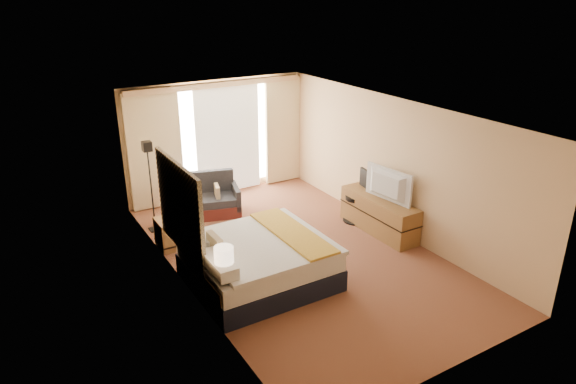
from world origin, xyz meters
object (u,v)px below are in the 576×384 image
floor_lamp (149,169)px  media_dresser (379,214)px  television (385,186)px  lamp_left (224,256)px  bed (258,261)px  desk_chair (359,199)px  nightstand_right (170,233)px  lamp_right (170,199)px  nightstand_left (228,299)px  loveseat (205,201)px

floor_lamp → media_dresser: bearing=-31.7°
television → lamp_left: bearing=96.8°
lamp_left → bed: bearing=35.4°
desk_chair → television: bearing=-82.7°
nightstand_right → bed: bearing=-67.0°
floor_lamp → desk_chair: 4.16m
media_dresser → lamp_right: bearing=158.9°
lamp_left → television: 3.78m
bed → lamp_right: (-0.77, 1.87, 0.59)m
nightstand_left → nightstand_right: same height
loveseat → television: bearing=-30.5°
lamp_left → television: (3.68, 0.89, 0.02)m
floor_lamp → lamp_left: (0.00, -3.35, -0.28)m
floor_lamp → lamp_left: size_ratio=3.13×
nightstand_left → media_dresser: (3.70, 1.05, 0.07)m
bed → lamp_left: size_ratio=3.66×
nightstand_left → desk_chair: size_ratio=0.51×
nightstand_right → television: television is taller
loveseat → lamp_right: 1.67m
bed → desk_chair: bearing=20.1°
floor_lamp → lamp_right: size_ratio=3.36×
lamp_right → lamp_left: bearing=-91.5°
desk_chair → lamp_left: 4.08m
nightstand_left → lamp_left: lamp_left is taller
loveseat → lamp_right: lamp_right is taller
nightstand_right → floor_lamp: floor_lamp is taller
media_dresser → television: television is taller
media_dresser → bed: 2.93m
nightstand_left → television: 3.83m
television → nightstand_left: bearing=96.9°
desk_chair → lamp_left: lamp_left is taller
desk_chair → lamp_left: size_ratio=1.86×
loveseat → lamp_left: 3.79m
floor_lamp → lamp_right: floor_lamp is taller
nightstand_left → lamp_right: bearing=89.1°
media_dresser → floor_lamp: floor_lamp is taller
floor_lamp → desk_chair: (3.71, -1.71, -0.80)m
nightstand_left → bed: bed is taller
nightstand_left → floor_lamp: 3.50m
nightstand_left → nightstand_right: (0.00, 2.50, 0.00)m
bed → lamp_left: 1.20m
loveseat → desk_chair: desk_chair is taller
television → nightstand_right: bearing=59.4°
bed → nightstand_right: bearing=113.0°
nightstand_right → desk_chair: 3.78m
nightstand_right → floor_lamp: bearing=92.0°
nightstand_right → lamp_left: (-0.03, -2.50, 0.72)m
media_dresser → bed: size_ratio=0.85×
lamp_right → television: size_ratio=0.50×
bed → loveseat: 2.96m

